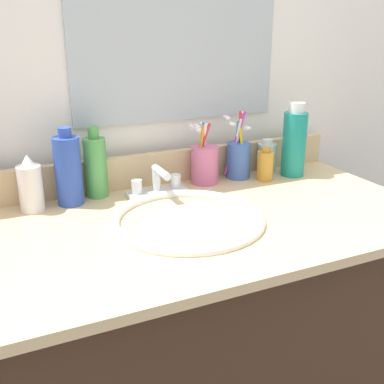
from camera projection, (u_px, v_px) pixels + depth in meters
The scene contains 15 objects.
vanity_cabinet at pixel (194, 359), 1.22m from camera, with size 1.11×0.54×0.75m, color #382316.
countertop at pixel (194, 224), 1.09m from camera, with size 1.15×0.59×0.02m, color #D1B284.
backsplash at pixel (152, 169), 1.31m from camera, with size 1.15×0.02×0.09m, color #D1B284.
back_wall at pixel (146, 215), 1.42m from camera, with size 2.25×0.04×1.30m, color white.
mirror_panel at pixel (177, 15), 1.25m from camera, with size 0.60×0.01×0.56m, color #B2BCC6.
sink_basin at pixel (188, 233), 1.09m from camera, with size 0.36×0.36×0.11m.
faucet at pixel (157, 185), 1.24m from camera, with size 0.16×0.10×0.08m.
bottle_shampoo_blue at pixel (68, 170), 1.16m from camera, with size 0.07×0.07×0.20m.
bottle_lotion_white at pixel (30, 186), 1.12m from camera, with size 0.06×0.06×0.14m.
bottle_oil_amber at pixel (265, 165), 1.35m from camera, with size 0.05×0.05×0.10m.
bottle_gel_clear at pixel (267, 157), 1.42m from camera, with size 0.06×0.06×0.10m.
bottle_mouthwash_teal at pixel (294, 142), 1.37m from camera, with size 0.07×0.07×0.22m.
bottle_toner_green at pixel (96, 166), 1.21m from camera, with size 0.06×0.06×0.19m.
cup_pink at pixel (204, 164), 1.32m from camera, with size 0.08×0.09×0.18m.
cup_blue_plastic at pixel (238, 158), 1.37m from camera, with size 0.08×0.07×0.20m.
Camera 1 is at (-0.42, -0.91, 1.20)m, focal length 43.92 mm.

